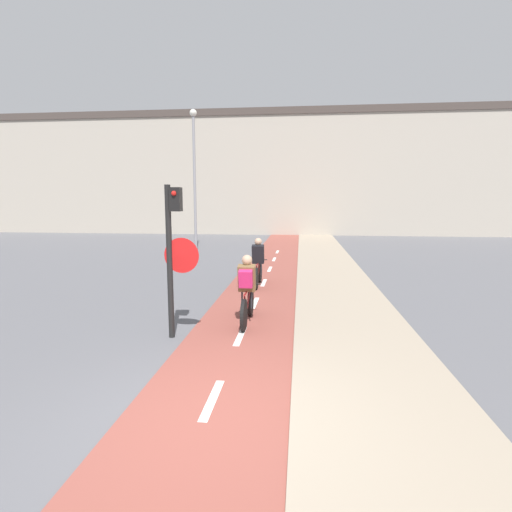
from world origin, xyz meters
name	(u,v)px	position (x,y,z in m)	size (l,w,h in m)	color
ground_plane	(203,422)	(0.00, 0.00, 0.00)	(120.00, 120.00, 0.00)	#5B5B60
bike_lane	(203,420)	(0.00, 0.01, 0.01)	(2.08, 60.00, 0.02)	brown
sidewalk_strip	(395,432)	(2.24, 0.00, 0.03)	(2.40, 60.00, 0.05)	gray
building_row_background	(287,174)	(0.00, 27.68, 4.58)	(60.00, 5.20, 9.14)	#B2A899
traffic_light_pole	(174,244)	(-1.24, 2.85, 1.82)	(0.67, 0.25, 2.92)	black
street_lamp_far	(194,166)	(-4.31, 15.97, 4.33)	(0.36, 0.36, 7.12)	gray
cyclist_near	(247,291)	(0.02, 3.83, 0.71)	(0.46, 1.76, 1.50)	black
cyclist_far	(258,265)	(-0.14, 7.59, 0.67)	(0.46, 1.74, 1.49)	black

